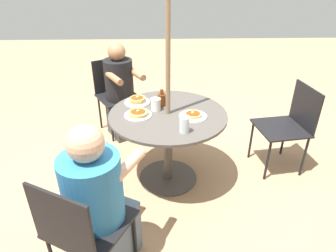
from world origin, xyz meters
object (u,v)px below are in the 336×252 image
(patio_chair_east, at_px, (115,91))
(pancake_plate_c, at_px, (137,101))
(patio_chair_north, at_px, (290,122))
(diner_south, at_px, (99,208))
(diner_east, at_px, (121,95))
(patio_chair_south, at_px, (81,227))
(coffee_cup, at_px, (156,104))
(pancake_plate_a, at_px, (193,115))
(pancake_plate_b, at_px, (138,114))
(patio_table, at_px, (168,128))
(drinking_glass_a, at_px, (184,125))
(syrup_bottle, at_px, (162,99))

(patio_chair_east, distance_m, pancake_plate_c, 0.92)
(patio_chair_north, height_order, diner_south, diner_south)
(diner_east, distance_m, patio_chair_south, 1.99)
(patio_chair_south, xyz_separation_m, pancake_plate_c, (-0.28, -1.32, 0.23))
(patio_chair_north, xyz_separation_m, coffee_cup, (1.32, 0.11, 0.27))
(pancake_plate_a, bearing_deg, patio_chair_east, -53.78)
(patio_chair_east, distance_m, pancake_plate_b, 1.17)
(diner_east, bearing_deg, patio_chair_south, 58.86)
(patio_table, height_order, pancake_plate_a, pancake_plate_a)
(patio_table, height_order, patio_chair_east, patio_chair_east)
(patio_chair_south, distance_m, drinking_glass_a, 1.05)
(pancake_plate_a, distance_m, drinking_glass_a, 0.28)
(syrup_bottle, height_order, coffee_cup, syrup_bottle)
(patio_chair_north, height_order, diner_east, diner_east)
(syrup_bottle, bearing_deg, diner_east, -57.56)
(patio_chair_east, height_order, diner_south, diner_south)
(patio_table, bearing_deg, pancake_plate_c, -38.79)
(pancake_plate_a, height_order, coffee_cup, coffee_cup)
(diner_east, bearing_deg, drinking_glass_a, 87.26)
(pancake_plate_a, bearing_deg, pancake_plate_c, -31.40)
(patio_chair_north, distance_m, coffee_cup, 1.35)
(coffee_cup, relative_size, drinking_glass_a, 0.84)
(coffee_cup, xyz_separation_m, drinking_glass_a, (-0.23, 0.40, 0.01))
(patio_chair_south, xyz_separation_m, pancake_plate_b, (-0.30, -1.05, 0.23))
(patio_chair_east, xyz_separation_m, pancake_plate_b, (-0.35, 1.10, 0.23))
(patio_chair_east, relative_size, diner_south, 0.78)
(pancake_plate_c, height_order, drinking_glass_a, drinking_glass_a)
(patio_table, relative_size, coffee_cup, 9.35)
(patio_chair_east, distance_m, patio_chair_south, 2.14)
(pancake_plate_b, bearing_deg, patio_chair_north, -171.59)
(patio_table, distance_m, coffee_cup, 0.24)
(diner_south, distance_m, coffee_cup, 1.10)
(diner_south, bearing_deg, pancake_plate_a, 78.09)
(pancake_plate_b, xyz_separation_m, syrup_bottle, (-0.21, -0.20, 0.05))
(patio_table, height_order, syrup_bottle, syrup_bottle)
(syrup_bottle, bearing_deg, patio_chair_north, -179.22)
(patio_table, height_order, pancake_plate_c, pancake_plate_c)
(syrup_bottle, bearing_deg, pancake_plate_a, 138.51)
(diner_east, distance_m, coffee_cup, 0.98)
(diner_east, distance_m, diner_south, 1.84)
(patio_chair_east, relative_size, pancake_plate_a, 3.65)
(patio_table, height_order, coffee_cup, coffee_cup)
(diner_south, xyz_separation_m, coffee_cup, (-0.37, -1.00, 0.27))
(pancake_plate_a, relative_size, pancake_plate_c, 1.00)
(patio_chair_north, bearing_deg, coffee_cup, 86.48)
(diner_south, bearing_deg, coffee_cup, 96.81)
(patio_chair_south, distance_m, pancake_plate_a, 1.29)
(patio_chair_east, height_order, pancake_plate_b, patio_chair_east)
(diner_south, xyz_separation_m, drinking_glass_a, (-0.60, -0.59, 0.28))
(patio_chair_north, bearing_deg, syrup_bottle, 82.38)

